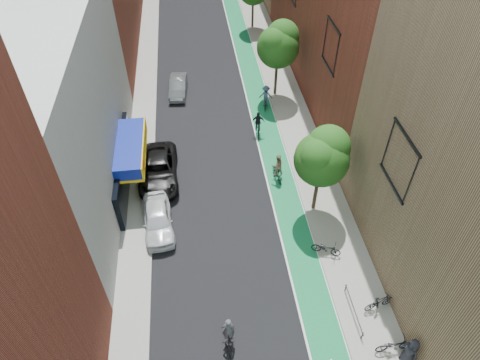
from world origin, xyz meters
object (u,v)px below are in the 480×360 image
object	(u,v)px
cyclist_lead	(229,336)
cyclist_lane_mid	(258,126)
pedestrian	(410,351)
parked_car_black	(158,170)
cyclist_lane_near	(277,169)
parked_car_white	(158,219)
parked_car_silver	(178,86)
cyclist_lane_far	(266,98)

from	to	relation	value
cyclist_lead	cyclist_lane_mid	world-z (taller)	cyclist_lead
cyclist_lane_mid	pedestrian	bearing A→B (deg)	111.82
parked_car_black	cyclist_lead	distance (m)	13.27
cyclist_lead	cyclist_lane_near	distance (m)	12.63
cyclist_lead	cyclist_lane_near	xyz separation A→B (m)	(4.69, 11.72, 0.17)
parked_car_white	cyclist_lane_near	distance (m)	9.06
parked_car_silver	parked_car_black	bearing A→B (deg)	-93.23
parked_car_white	cyclist_lead	bearing A→B (deg)	-71.95
cyclist_lead	cyclist_lane_far	bearing A→B (deg)	-102.85
pedestrian	parked_car_black	bearing A→B (deg)	-157.17
cyclist_lane_mid	parked_car_white	bearing A→B (deg)	57.36
parked_car_black	cyclist_lane_far	xyz separation A→B (m)	(9.01, 7.83, 0.20)
cyclist_lane_near	cyclist_lane_far	bearing A→B (deg)	-104.15
cyclist_lane_near	cyclist_lane_far	xyz separation A→B (m)	(0.68, 8.86, 0.11)
cyclist_lead	cyclist_lane_near	size ratio (longest dim) A/B	1.02
cyclist_lane_near	pedestrian	world-z (taller)	cyclist_lane_near
cyclist_lead	cyclist_lane_mid	bearing A→B (deg)	-101.98
pedestrian	cyclist_lead	bearing A→B (deg)	-120.09
parked_car_silver	cyclist_lane_mid	distance (m)	9.26
cyclist_lane_mid	parked_car_silver	bearing A→B (deg)	-39.15
cyclist_lane_near	cyclist_lead	bearing A→B (deg)	58.44
cyclist_lane_mid	cyclist_lane_near	bearing A→B (deg)	104.52
parked_car_white	cyclist_lane_mid	xyz separation A→B (m)	(7.80, 8.83, 0.03)
parked_car_white	parked_car_black	bearing A→B (deg)	84.04
cyclist_lane_mid	cyclist_lane_far	size ratio (longest dim) A/B	0.97
parked_car_silver	cyclist_lane_far	xyz separation A→B (m)	(7.41, -3.29, 0.32)
parked_car_black	cyclist_lane_far	world-z (taller)	cyclist_lane_far
cyclist_lane_near	cyclist_lane_far	size ratio (longest dim) A/B	0.99
parked_car_black	cyclist_lane_far	distance (m)	11.94
parked_car_black	cyclist_lead	world-z (taller)	cyclist_lead
cyclist_lane_far	cyclist_lead	bearing A→B (deg)	90.01
parked_car_silver	cyclist_lane_near	distance (m)	13.89
parked_car_white	cyclist_lane_near	bearing A→B (deg)	17.17
parked_car_black	cyclist_lane_mid	world-z (taller)	cyclist_lane_mid
parked_car_white	cyclist_lane_near	xyz separation A→B (m)	(8.33, 3.56, 0.12)
parked_car_black	cyclist_lane_near	bearing A→B (deg)	-7.77
cyclist_lane_near	pedestrian	xyz separation A→B (m)	(3.87, -13.76, 0.21)
parked_car_black	pedestrian	world-z (taller)	pedestrian
parked_car_black	parked_car_silver	bearing A→B (deg)	81.14
cyclist_lead	parked_car_black	bearing A→B (deg)	-72.30
parked_car_black	cyclist_lane_mid	xyz separation A→B (m)	(7.80, 4.24, 0.00)
cyclist_lane_far	parked_car_silver	bearing A→B (deg)	-9.27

